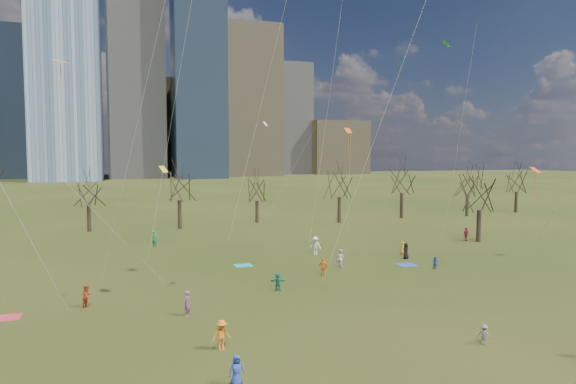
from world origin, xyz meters
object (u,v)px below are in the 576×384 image
object	(u,v)px
blanket_navy	(407,265)
person_2	(87,296)
blanket_teal	(243,265)
person_0	(236,370)
person_4	(324,267)
blanket_crimson	(7,318)

from	to	relation	value
blanket_navy	person_2	world-z (taller)	person_2
blanket_teal	person_2	xyz separation A→B (m)	(-13.17, -9.61, 0.76)
person_0	person_4	world-z (taller)	person_4
blanket_navy	blanket_crimson	world-z (taller)	same
person_4	person_0	bearing A→B (deg)	91.70
blanket_navy	person_4	size ratio (longest dim) A/B	1.00
blanket_crimson	person_2	size ratio (longest dim) A/B	1.03
blanket_teal	person_4	xyz separation A→B (m)	(5.61, -6.28, 0.79)
blanket_teal	blanket_crimson	xyz separation A→B (m)	(-17.93, -10.48, 0.00)
person_2	person_4	world-z (taller)	person_4
person_0	person_4	bearing A→B (deg)	61.25
blanket_crimson	person_2	distance (m)	4.90
person_4	blanket_teal	bearing A→B (deg)	-14.17
person_0	person_2	size ratio (longest dim) A/B	0.94
blanket_navy	blanket_crimson	distance (m)	33.29
blanket_navy	blanket_crimson	xyz separation A→B (m)	(-32.75, -5.96, 0.00)
blanket_navy	blanket_crimson	bearing A→B (deg)	-169.68
blanket_navy	person_2	distance (m)	28.45
blanket_navy	person_0	distance (m)	28.87
person_0	blanket_crimson	bearing A→B (deg)	133.99
blanket_crimson	person_4	distance (m)	23.93
blanket_crimson	person_0	size ratio (longest dim) A/B	1.10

